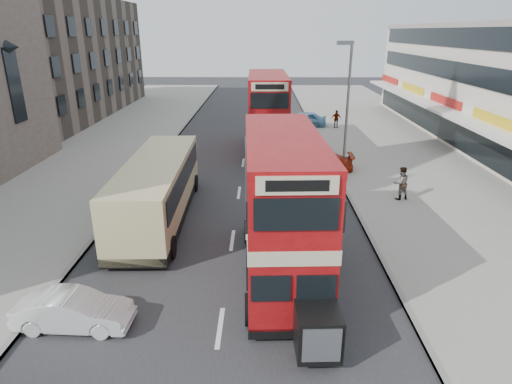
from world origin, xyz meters
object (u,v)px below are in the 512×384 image
(bus_main, at_px, (283,207))
(bus_second, at_px, (268,113))
(car_right_c, at_px, (303,119))
(car_left_front, at_px, (74,311))
(pedestrian_near, at_px, (401,183))
(coach, at_px, (158,187))
(cyclist, at_px, (307,159))
(car_right_b, at_px, (310,159))
(car_right_a, at_px, (320,163))
(street_lamp, at_px, (347,98))
(pedestrian_far, at_px, (336,119))

(bus_main, distance_m, bus_second, 17.81)
(bus_second, bearing_deg, car_right_c, -112.06)
(car_left_front, distance_m, pedestrian_near, 17.03)
(coach, height_order, car_right_c, coach)
(car_left_front, bearing_deg, cyclist, -25.83)
(bus_main, xyz_separation_m, car_right_c, (3.17, 26.81, -1.96))
(bus_main, height_order, pedestrian_near, bus_main)
(bus_main, bearing_deg, coach, -43.82)
(car_right_b, relative_size, car_right_c, 0.89)
(pedestrian_near, bearing_deg, bus_main, 32.91)
(car_right_a, xyz_separation_m, car_right_c, (0.15, 14.06, 0.13))
(street_lamp, relative_size, car_right_c, 1.84)
(car_right_c, height_order, cyclist, cyclist)
(car_left_front, distance_m, car_right_b, 19.25)
(car_right_a, height_order, pedestrian_near, pedestrian_near)
(coach, distance_m, cyclist, 11.24)
(bus_second, height_order, cyclist, bus_second)
(car_right_b, bearing_deg, pedestrian_near, 31.96)
(pedestrian_near, height_order, cyclist, cyclist)
(car_left_front, distance_m, car_right_a, 18.63)
(bus_main, height_order, coach, bus_main)
(car_right_a, relative_size, pedestrian_far, 2.61)
(coach, xyz_separation_m, pedestrian_far, (11.92, 20.81, -0.65))
(coach, xyz_separation_m, car_left_front, (-0.78, -8.34, -1.03))
(bus_second, height_order, car_right_c, bus_second)
(cyclist, bearing_deg, bus_main, -97.92)
(pedestrian_near, distance_m, cyclist, 7.11)
(car_right_a, bearing_deg, bus_second, -144.50)
(street_lamp, relative_size, car_right_a, 1.90)
(car_left_front, relative_size, cyclist, 1.60)
(bus_main, distance_m, coach, 7.75)
(street_lamp, distance_m, bus_second, 7.21)
(car_left_front, bearing_deg, car_right_c, -15.52)
(coach, relative_size, pedestrian_far, 6.36)
(car_right_a, distance_m, car_right_c, 14.06)
(bus_second, relative_size, coach, 0.97)
(coach, xyz_separation_m, car_right_b, (8.25, 8.66, -1.08))
(bus_second, relative_size, car_right_a, 2.36)
(bus_second, xyz_separation_m, coach, (-5.42, -12.71, -1.31))
(car_right_b, xyz_separation_m, cyclist, (-0.32, -0.74, 0.22))
(bus_second, height_order, coach, bus_second)
(coach, relative_size, car_left_front, 2.94)
(car_right_c, bearing_deg, car_right_a, 5.64)
(car_right_a, xyz_separation_m, cyclist, (-0.82, 0.26, 0.14))
(car_left_front, height_order, pedestrian_far, pedestrian_far)
(bus_second, height_order, car_right_b, bus_second)
(car_right_b, distance_m, pedestrian_far, 12.70)
(car_right_c, distance_m, cyclist, 13.83)
(coach, xyz_separation_m, car_right_a, (8.76, 7.66, -1.00))
(car_left_front, xyz_separation_m, car_right_c, (9.69, 30.06, 0.17))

